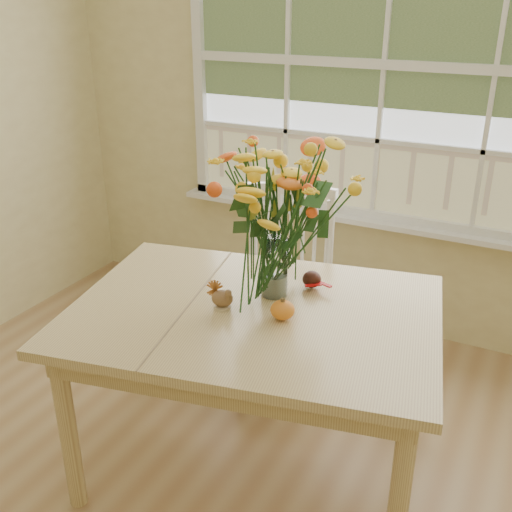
% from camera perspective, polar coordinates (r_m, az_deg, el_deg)
% --- Properties ---
extents(wall_back, '(4.00, 0.02, 2.70)m').
position_cam_1_polar(wall_back, '(3.40, 12.00, 14.12)').
color(wall_back, '#D6C889').
rests_on(wall_back, floor).
extents(window, '(2.42, 0.12, 1.74)m').
position_cam_1_polar(window, '(3.33, 12.08, 17.10)').
color(window, silver).
rests_on(window, wall_back).
extents(dining_table, '(1.59, 1.27, 0.76)m').
position_cam_1_polar(dining_table, '(2.39, -0.22, -7.02)').
color(dining_table, tan).
rests_on(dining_table, floor).
extents(windsor_chair, '(0.54, 0.53, 0.99)m').
position_cam_1_polar(windsor_chair, '(3.09, 2.88, -1.92)').
color(windsor_chair, white).
rests_on(windsor_chair, floor).
extents(flower_vase, '(0.51, 0.51, 0.61)m').
position_cam_1_polar(flower_vase, '(2.31, 1.86, 4.39)').
color(flower_vase, white).
rests_on(flower_vase, dining_table).
extents(pumpkin, '(0.09, 0.09, 0.07)m').
position_cam_1_polar(pumpkin, '(2.26, 2.54, -5.24)').
color(pumpkin, orange).
rests_on(pumpkin, dining_table).
extents(turkey_figurine, '(0.10, 0.09, 0.11)m').
position_cam_1_polar(turkey_figurine, '(2.34, -3.23, -4.07)').
color(turkey_figurine, '#CCB78C').
rests_on(turkey_figurine, dining_table).
extents(dark_gourd, '(0.12, 0.08, 0.07)m').
position_cam_1_polar(dark_gourd, '(2.51, 5.33, -2.30)').
color(dark_gourd, '#38160F').
rests_on(dark_gourd, dining_table).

